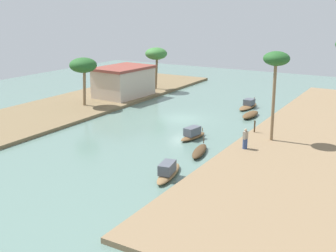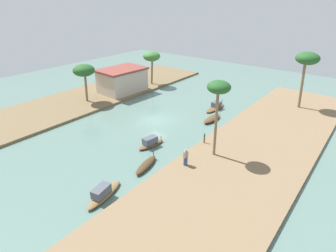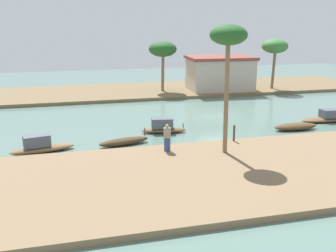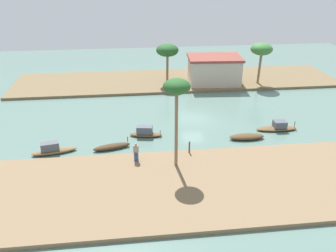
{
  "view_description": "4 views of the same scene",
  "coord_description": "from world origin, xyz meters",
  "px_view_note": "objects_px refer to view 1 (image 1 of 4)",
  "views": [
    {
      "loc": [
        -37.35,
        -20.31,
        11.35
      ],
      "look_at": [
        -4.92,
        -1.14,
        0.56
      ],
      "focal_mm": 44.63,
      "sensor_mm": 36.0,
      "label": 1
    },
    {
      "loc": [
        -25.02,
        -21.65,
        14.73
      ],
      "look_at": [
        -2.4,
        -3.95,
        1.13
      ],
      "focal_mm": 29.65,
      "sensor_mm": 36.0,
      "label": 2
    },
    {
      "loc": [
        -12.98,
        -32.8,
        8.12
      ],
      "look_at": [
        -5.31,
        -4.2,
        0.5
      ],
      "focal_mm": 44.26,
      "sensor_mm": 36.0,
      "label": 3
    },
    {
      "loc": [
        -7.17,
        -36.31,
        15.94
      ],
      "look_at": [
        -3.38,
        -4.17,
        1.02
      ],
      "focal_mm": 38.04,
      "sensor_mm": 36.0,
      "label": 4
    }
  ],
  "objects_px": {
    "sampan_foreground": "(250,115)",
    "palm_tree_left_near": "(276,62)",
    "riverside_building": "(124,81)",
    "sampan_open_hull": "(193,134)",
    "sampan_near_left_bank": "(248,105)",
    "sampan_downstream_large": "(199,151)",
    "sampan_with_red_awning": "(168,171)",
    "palm_tree_right_short": "(156,54)",
    "person_on_near_bank": "(245,140)",
    "mooring_post": "(255,126)",
    "palm_tree_right_tall": "(83,66)"
  },
  "relations": [
    {
      "from": "palm_tree_right_tall",
      "to": "palm_tree_right_short",
      "type": "distance_m",
      "value": 12.87
    },
    {
      "from": "sampan_foreground",
      "to": "mooring_post",
      "type": "relative_size",
      "value": 3.24
    },
    {
      "from": "palm_tree_right_short",
      "to": "palm_tree_right_tall",
      "type": "bearing_deg",
      "value": 172.2
    },
    {
      "from": "sampan_downstream_large",
      "to": "palm_tree_left_near",
      "type": "distance_m",
      "value": 9.64
    },
    {
      "from": "palm_tree_right_tall",
      "to": "riverside_building",
      "type": "xyz_separation_m",
      "value": [
        6.53,
        -0.75,
        -2.68
      ]
    },
    {
      "from": "sampan_downstream_large",
      "to": "riverside_building",
      "type": "relative_size",
      "value": 0.47
    },
    {
      "from": "sampan_downstream_large",
      "to": "palm_tree_right_tall",
      "type": "distance_m",
      "value": 20.43
    },
    {
      "from": "person_on_near_bank",
      "to": "riverside_building",
      "type": "distance_m",
      "value": 23.82
    },
    {
      "from": "sampan_open_hull",
      "to": "mooring_post",
      "type": "distance_m",
      "value": 5.78
    },
    {
      "from": "palm_tree_left_near",
      "to": "palm_tree_right_tall",
      "type": "relative_size",
      "value": 1.37
    },
    {
      "from": "sampan_downstream_large",
      "to": "palm_tree_right_tall",
      "type": "relative_size",
      "value": 0.66
    },
    {
      "from": "person_on_near_bank",
      "to": "palm_tree_right_short",
      "type": "bearing_deg",
      "value": 60.07
    },
    {
      "from": "sampan_near_left_bank",
      "to": "palm_tree_right_tall",
      "type": "xyz_separation_m",
      "value": [
        -9.67,
        16.32,
        4.58
      ]
    },
    {
      "from": "palm_tree_left_near",
      "to": "palm_tree_right_tall",
      "type": "height_order",
      "value": "palm_tree_left_near"
    },
    {
      "from": "sampan_near_left_bank",
      "to": "sampan_downstream_large",
      "type": "relative_size",
      "value": 1.19
    },
    {
      "from": "sampan_downstream_large",
      "to": "sampan_with_red_awning",
      "type": "distance_m",
      "value": 5.34
    },
    {
      "from": "sampan_open_hull",
      "to": "palm_tree_right_tall",
      "type": "relative_size",
      "value": 0.62
    },
    {
      "from": "sampan_open_hull",
      "to": "mooring_post",
      "type": "height_order",
      "value": "mooring_post"
    },
    {
      "from": "sampan_downstream_large",
      "to": "palm_tree_right_short",
      "type": "distance_m",
      "value": 26.63
    },
    {
      "from": "riverside_building",
      "to": "sampan_open_hull",
      "type": "bearing_deg",
      "value": -120.64
    },
    {
      "from": "sampan_open_hull",
      "to": "sampan_downstream_large",
      "type": "bearing_deg",
      "value": -135.52
    },
    {
      "from": "palm_tree_left_near",
      "to": "sampan_open_hull",
      "type": "bearing_deg",
      "value": 109.04
    },
    {
      "from": "sampan_with_red_awning",
      "to": "person_on_near_bank",
      "type": "xyz_separation_m",
      "value": [
        7.52,
        -2.75,
        0.64
      ]
    },
    {
      "from": "mooring_post",
      "to": "palm_tree_right_tall",
      "type": "distance_m",
      "value": 20.96
    },
    {
      "from": "sampan_near_left_bank",
      "to": "sampan_foreground",
      "type": "relative_size",
      "value": 1.23
    },
    {
      "from": "sampan_downstream_large",
      "to": "mooring_post",
      "type": "bearing_deg",
      "value": -30.38
    },
    {
      "from": "mooring_post",
      "to": "sampan_with_red_awning",
      "type": "bearing_deg",
      "value": 171.39
    },
    {
      "from": "sampan_open_hull",
      "to": "sampan_downstream_large",
      "type": "xyz_separation_m",
      "value": [
        -3.29,
        -2.31,
        -0.19
      ]
    },
    {
      "from": "person_on_near_bank",
      "to": "sampan_with_red_awning",
      "type": "bearing_deg",
      "value": 172.34
    },
    {
      "from": "person_on_near_bank",
      "to": "palm_tree_right_tall",
      "type": "height_order",
      "value": "palm_tree_right_tall"
    },
    {
      "from": "sampan_foreground",
      "to": "palm_tree_left_near",
      "type": "bearing_deg",
      "value": -148.31
    },
    {
      "from": "sampan_near_left_bank",
      "to": "sampan_downstream_large",
      "type": "xyz_separation_m",
      "value": [
        -17.07,
        -2.14,
        -0.1
      ]
    },
    {
      "from": "mooring_post",
      "to": "riverside_building",
      "type": "relative_size",
      "value": 0.14
    },
    {
      "from": "sampan_with_red_awning",
      "to": "palm_tree_right_short",
      "type": "bearing_deg",
      "value": 21.6
    },
    {
      "from": "sampan_foreground",
      "to": "riverside_building",
      "type": "distance_m",
      "value": 17.33
    },
    {
      "from": "sampan_near_left_bank",
      "to": "sampan_open_hull",
      "type": "xyz_separation_m",
      "value": [
        -13.78,
        0.17,
        0.09
      ]
    },
    {
      "from": "sampan_with_red_awning",
      "to": "riverside_building",
      "type": "distance_m",
      "value": 26.38
    },
    {
      "from": "sampan_open_hull",
      "to": "sampan_with_red_awning",
      "type": "bearing_deg",
      "value": -154.18
    },
    {
      "from": "sampan_near_left_bank",
      "to": "palm_tree_left_near",
      "type": "height_order",
      "value": "palm_tree_left_near"
    },
    {
      "from": "person_on_near_bank",
      "to": "palm_tree_left_near",
      "type": "xyz_separation_m",
      "value": [
        3.31,
        -1.11,
        5.96
      ]
    },
    {
      "from": "sampan_open_hull",
      "to": "palm_tree_left_near",
      "type": "height_order",
      "value": "palm_tree_left_near"
    },
    {
      "from": "palm_tree_right_short",
      "to": "riverside_building",
      "type": "relative_size",
      "value": 0.74
    },
    {
      "from": "mooring_post",
      "to": "palm_tree_left_near",
      "type": "xyz_separation_m",
      "value": [
        -1.49,
        -2.0,
        6.14
      ]
    },
    {
      "from": "sampan_open_hull",
      "to": "sampan_foreground",
      "type": "distance_m",
      "value": 10.1
    },
    {
      "from": "sampan_downstream_large",
      "to": "mooring_post",
      "type": "xyz_separation_m",
      "value": [
        6.99,
        -2.1,
        0.64
      ]
    },
    {
      "from": "person_on_near_bank",
      "to": "mooring_post",
      "type": "bearing_deg",
      "value": 22.86
    },
    {
      "from": "sampan_open_hull",
      "to": "sampan_near_left_bank",
      "type": "bearing_deg",
      "value": 8.67
    },
    {
      "from": "sampan_foreground",
      "to": "palm_tree_right_short",
      "type": "height_order",
      "value": "palm_tree_right_short"
    },
    {
      "from": "sampan_downstream_large",
      "to": "person_on_near_bank",
      "type": "height_order",
      "value": "person_on_near_bank"
    },
    {
      "from": "sampan_near_left_bank",
      "to": "riverside_building",
      "type": "height_order",
      "value": "riverside_building"
    }
  ]
}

